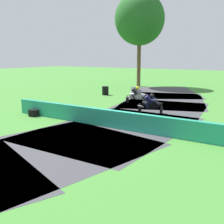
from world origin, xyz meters
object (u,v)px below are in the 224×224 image
tire_stack_mid_a (34,113)px  motorcycle_chase_white (137,95)px  tire_stack_mid_b (105,91)px  motorcycle_lead_black (151,104)px

tire_stack_mid_a → motorcycle_chase_white: bearing=66.7°
tire_stack_mid_a → tire_stack_mid_b: tire_stack_mid_b is taller
motorcycle_chase_white → tire_stack_mid_b: motorcycle_chase_white is taller
motorcycle_lead_black → tire_stack_mid_b: size_ratio=2.16×
tire_stack_mid_b → motorcycle_lead_black: bearing=-37.7°
motorcycle_lead_black → tire_stack_mid_a: 7.38m
motorcycle_lead_black → tire_stack_mid_a: size_ratio=2.52×
tire_stack_mid_a → tire_stack_mid_b: 10.38m
tire_stack_mid_a → tire_stack_mid_b: size_ratio=0.86×
motorcycle_chase_white → tire_stack_mid_a: size_ratio=2.51×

